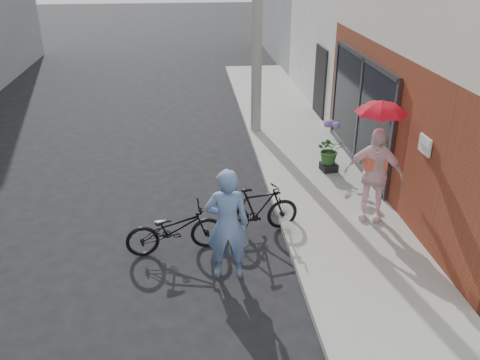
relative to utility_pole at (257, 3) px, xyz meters
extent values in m
plane|color=black|center=(-1.10, -6.00, -3.50)|extent=(80.00, 80.00, 0.00)
cube|color=gray|center=(1.00, -4.00, -3.44)|extent=(2.20, 24.00, 0.12)
cube|color=#9E9E99|center=(-0.16, -4.00, -3.44)|extent=(0.12, 24.00, 0.12)
cube|color=black|center=(2.06, -2.50, -2.14)|extent=(0.06, 3.80, 2.40)
cube|color=white|center=(2.06, -5.80, -1.68)|extent=(0.04, 0.40, 0.30)
cylinder|color=#9E9E99|center=(0.00, 0.00, 0.00)|extent=(0.28, 0.28, 7.00)
imported|color=#6581B4|center=(-1.33, -6.57, -2.56)|extent=(0.72, 0.50, 1.88)
imported|color=black|center=(-2.17, -5.76, -3.06)|extent=(1.75, 0.85, 0.88)
imported|color=black|center=(-0.66, -5.28, -3.04)|extent=(1.60, 0.74, 0.93)
imported|color=#FFD5DE|center=(1.49, -5.15, -2.48)|extent=(1.14, 0.81, 1.80)
imported|color=#F71D39|center=(1.49, -5.15, -1.20)|extent=(0.88, 0.88, 0.77)
cube|color=black|center=(1.30, -2.95, -3.29)|extent=(0.39, 0.39, 0.18)
imported|color=#2C5723|center=(1.30, -2.95, -2.87)|extent=(0.60, 0.52, 0.67)
camera|label=1|loc=(-1.84, -13.35, 1.40)|focal=38.00mm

